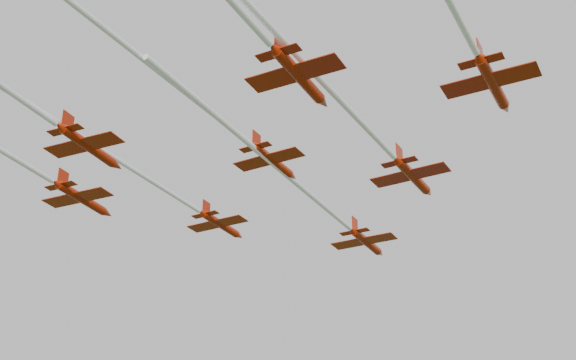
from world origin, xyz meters
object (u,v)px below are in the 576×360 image
at_px(jet_lead, 324,206).
at_px(jet_row3_mid, 216,116).
at_px(jet_row2_right, 364,125).
at_px(jet_row4_left, 32,107).
at_px(jet_row3_left, 2,151).
at_px(jet_row2_left, 177,197).

distance_m(jet_lead, jet_row3_mid, 24.74).
height_order(jet_row2_right, jet_row4_left, jet_row4_left).
xyz_separation_m(jet_row2_right, jet_row3_left, (-38.65, -8.28, 0.79)).
bearing_deg(jet_row2_left, jet_row3_mid, -43.82).
bearing_deg(jet_row3_left, jet_row2_left, 60.55).
xyz_separation_m(jet_row3_left, jet_row3_mid, (25.16, 2.00, -0.19)).
distance_m(jet_row2_left, jet_row3_left, 21.58).
distance_m(jet_row2_right, jet_row4_left, 32.79).
bearing_deg(jet_row2_right, jet_row2_left, 166.70).
xyz_separation_m(jet_row2_left, jet_row2_right, (27.26, -10.04, -1.05)).
relative_size(jet_row2_left, jet_row4_left, 1.02).
relative_size(jet_row3_left, jet_row3_mid, 1.20).
bearing_deg(jet_row2_right, jet_lead, 127.73).
relative_size(jet_lead, jet_row4_left, 1.27).
xyz_separation_m(jet_row3_mid, jet_row4_left, (-15.44, -9.14, -0.42)).
distance_m(jet_lead, jet_row2_right, 21.34).
distance_m(jet_lead, jet_row3_left, 38.43).
bearing_deg(jet_row3_left, jet_row3_mid, 6.97).
bearing_deg(jet_row4_left, jet_row3_left, 145.85).
bearing_deg(jet_row4_left, jet_row2_left, 88.41).
xyz_separation_m(jet_row2_left, jet_row3_mid, (13.77, -16.32, -0.45)).
xyz_separation_m(jet_row2_left, jet_row4_left, (-1.67, -25.47, -0.88)).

